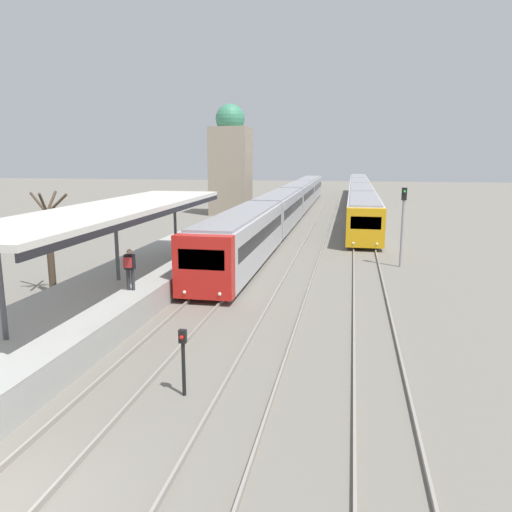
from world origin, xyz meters
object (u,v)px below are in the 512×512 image
Objects in this scene: signal_post_near at (183,355)px; signal_mast_far at (403,217)px; train_near at (290,201)px; train_far at (360,194)px; person_on_platform at (130,266)px.

signal_mast_far is at bearing 67.71° from signal_post_near.
train_near is 1.03× the size of train_far.
signal_post_near is (4.33, -6.17, -0.87)m from person_on_platform.
train_far is 51.52m from signal_post_near.
train_near is 38.49m from signal_post_near.
person_on_platform is 7.59m from signal_post_near.
signal_post_near is 18.88m from signal_mast_far.
signal_mast_far reaches higher than train_far.
person_on_platform is 0.03× the size of train_near.
person_on_platform is 0.03× the size of train_far.
train_far is (7.11, 12.82, -0.06)m from train_near.
train_near reaches higher than train_far.
train_far is 33.94m from signal_mast_far.
train_near is at bearing -119.01° from train_far.
train_near is 32.88× the size of signal_post_near.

